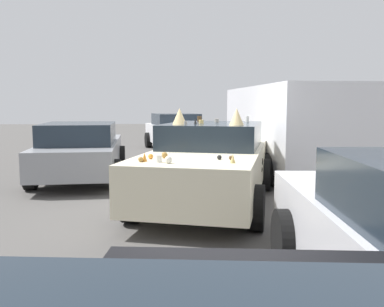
{
  "coord_description": "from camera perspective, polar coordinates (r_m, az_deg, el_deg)",
  "views": [
    {
      "loc": [
        -7.17,
        0.67,
        1.76
      ],
      "look_at": [
        0.0,
        0.3,
        0.9
      ],
      "focal_mm": 38.95,
      "sensor_mm": 36.0,
      "label": 1
    }
  ],
  "objects": [
    {
      "name": "art_car_decorated",
      "position": [
        7.36,
        2.47,
        -1.23
      ],
      "size": [
        4.81,
        2.91,
        1.69
      ],
      "rotation": [
        0.0,
        0.0,
        2.87
      ],
      "color": "beige",
      "rests_on": "ground"
    },
    {
      "name": "parked_sedan_behind_right",
      "position": [
        15.86,
        -2.1,
        2.95
      ],
      "size": [
        4.57,
        2.64,
        1.39
      ],
      "rotation": [
        0.0,
        0.0,
        3.36
      ],
      "color": "white",
      "rests_on": "ground"
    },
    {
      "name": "parked_van_behind_left",
      "position": [
        10.78,
        12.92,
        3.8
      ],
      "size": [
        5.41,
        2.55,
        2.18
      ],
      "rotation": [
        0.0,
        0.0,
        0.07
      ],
      "color": "silver",
      "rests_on": "ground"
    },
    {
      "name": "ground_plane",
      "position": [
        7.42,
        2.33,
        -6.91
      ],
      "size": [
        60.0,
        60.0,
        0.0
      ],
      "primitive_type": "plane",
      "color": "#514F4C"
    },
    {
      "name": "parked_sedan_far_right",
      "position": [
        10.22,
        -14.91,
        0.46
      ],
      "size": [
        4.66,
        2.21,
        1.32
      ],
      "rotation": [
        0.0,
        0.0,
        0.08
      ],
      "color": "gray",
      "rests_on": "ground"
    }
  ]
}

